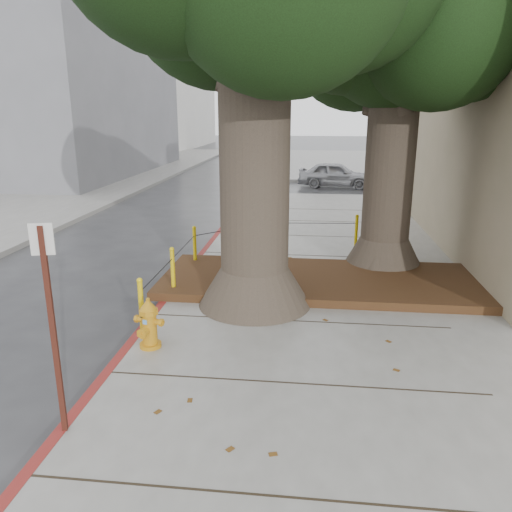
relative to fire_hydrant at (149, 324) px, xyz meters
The scene contains 13 objects.
ground 1.91m from the fire_hydrant, 25.72° to the right, with size 140.00×140.00×0.00m, color #28282B.
sidewalk_far 30.19m from the fire_hydrant, 75.32° to the left, with size 16.00×20.00×0.15m, color slate.
curb_red 1.80m from the fire_hydrant, 101.61° to the left, with size 0.14×26.00×0.16m, color maroon.
planter_bed 4.03m from the fire_hydrant, 50.61° to the left, with size 6.40×2.60×0.16m, color black.
building_far_grey 25.65m from the fire_hydrant, 122.19° to the left, with size 12.00×16.00×12.00m, color slate.
building_far_white 47.31m from the fire_hydrant, 109.15° to the left, with size 12.00×18.00×15.00m, color silver.
tree_far 7.68m from the fire_hydrant, 46.57° to the left, with size 4.50×3.80×7.17m.
bollard_ring 3.67m from the fire_hydrant, 77.67° to the left, with size 3.79×5.39×0.95m.
fire_hydrant is the anchor object (origin of this frame).
signpost 2.29m from the fire_hydrant, 98.27° to the right, with size 0.23×0.08×2.34m.
car_silver 18.08m from the fire_hydrant, 79.14° to the left, with size 1.43×3.55×1.21m, color #9A9A9F.
car_red 20.57m from the fire_hydrant, 60.01° to the left, with size 1.38×3.96×1.31m, color maroon.
car_dark 19.93m from the fire_hydrant, 121.05° to the left, with size 1.90×4.66×1.35m, color black.
Camera 1 is at (0.69, -5.77, 3.55)m, focal length 35.00 mm.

